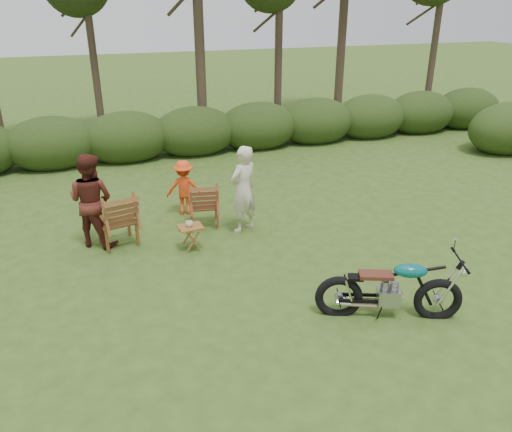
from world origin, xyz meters
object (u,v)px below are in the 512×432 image
object	(u,v)px
lawn_chair_right	(205,224)
child	(186,213)
lawn_chair_left	(120,243)
cup	(189,224)
adult_a	(244,230)
motorcycle	(386,315)
side_table	(191,238)
adult_b	(97,243)

from	to	relation	value
lawn_chair_right	child	world-z (taller)	child
lawn_chair_left	cup	world-z (taller)	cup
lawn_chair_right	cup	distance (m)	1.26
adult_a	cup	bearing A→B (deg)	-5.07
motorcycle	side_table	distance (m)	3.78
motorcycle	cup	size ratio (longest dim) A/B	15.02
motorcycle	adult_a	world-z (taller)	adult_a
lawn_chair_right	adult_b	bearing A→B (deg)	15.36
cup	adult_a	xyz separation A→B (m)	(1.20, 0.46, -0.52)
lawn_chair_right	lawn_chair_left	distance (m)	1.78
side_table	adult_a	xyz separation A→B (m)	(1.18, 0.46, -0.23)
adult_a	lawn_chair_left	bearing A→B (deg)	-31.60
side_table	child	xyz separation A→B (m)	(0.25, 1.70, -0.23)
side_table	adult_b	distance (m)	1.86
adult_b	adult_a	bearing A→B (deg)	-152.17
side_table	cup	world-z (taller)	cup
adult_b	child	world-z (taller)	adult_b
motorcycle	cup	xyz separation A→B (m)	(-2.25, 3.04, 0.52)
motorcycle	side_table	bearing A→B (deg)	148.75
adult_b	motorcycle	bearing A→B (deg)	170.40
motorcycle	lawn_chair_right	bearing A→B (deg)	135.57
lawn_chair_right	adult_b	size ratio (longest dim) A/B	0.54
cup	lawn_chair_right	bearing A→B (deg)	62.75
adult_a	child	xyz separation A→B (m)	(-0.92, 1.25, 0.00)
child	side_table	bearing A→B (deg)	95.40
motorcycle	lawn_chair_right	xyz separation A→B (m)	(-1.73, 4.05, 0.00)
lawn_chair_right	lawn_chair_left	xyz separation A→B (m)	(-1.75, -0.33, 0.00)
motorcycle	cup	distance (m)	3.82
child	cup	bearing A→B (deg)	94.75
motorcycle	adult_a	xyz separation A→B (m)	(-1.06, 3.50, 0.00)
cup	adult_a	world-z (taller)	adult_a
side_table	cup	size ratio (longest dim) A/B	3.53
lawn_chair_right	side_table	bearing A→B (deg)	74.04
motorcycle	adult_a	bearing A→B (deg)	129.27
cup	adult_b	bearing A→B (deg)	152.88
lawn_chair_right	child	bearing A→B (deg)	-59.63
adult_b	child	size ratio (longest dim) A/B	1.49
lawn_chair_left	child	bearing A→B (deg)	-158.44
side_table	cup	bearing A→B (deg)	-165.92
adult_a	adult_b	xyz separation A→B (m)	(-2.82, 0.37, 0.00)
adult_a	adult_b	size ratio (longest dim) A/B	0.98
side_table	adult_b	bearing A→B (deg)	153.31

